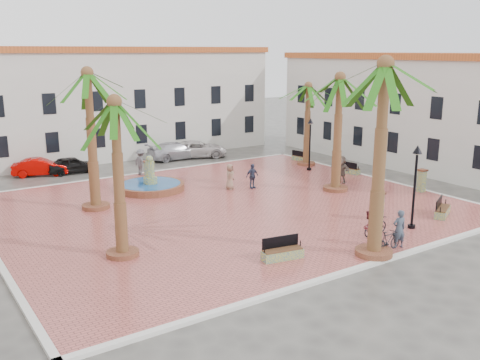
# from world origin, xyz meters

# --- Properties ---
(ground) EXTENTS (120.00, 120.00, 0.00)m
(ground) POSITION_xyz_m (0.00, 0.00, 0.00)
(ground) COLOR #56544F
(ground) RESTS_ON ground
(plaza) EXTENTS (26.00, 22.00, 0.15)m
(plaza) POSITION_xyz_m (0.00, 0.00, 0.07)
(plaza) COLOR #B6544E
(plaza) RESTS_ON ground
(kerb_n) EXTENTS (26.30, 0.30, 0.16)m
(kerb_n) POSITION_xyz_m (0.00, 11.00, 0.08)
(kerb_n) COLOR silver
(kerb_n) RESTS_ON ground
(kerb_s) EXTENTS (26.30, 0.30, 0.16)m
(kerb_s) POSITION_xyz_m (0.00, -11.00, 0.08)
(kerb_s) COLOR silver
(kerb_s) RESTS_ON ground
(kerb_e) EXTENTS (0.30, 22.30, 0.16)m
(kerb_e) POSITION_xyz_m (13.00, 0.00, 0.08)
(kerb_e) COLOR silver
(kerb_e) RESTS_ON ground
(building_north) EXTENTS (30.40, 7.40, 9.50)m
(building_north) POSITION_xyz_m (-0.00, 19.99, 4.77)
(building_north) COLOR silver
(building_north) RESTS_ON ground
(building_east) EXTENTS (7.40, 26.40, 9.00)m
(building_east) POSITION_xyz_m (19.99, 2.00, 4.52)
(building_east) COLOR silver
(building_east) RESTS_ON ground
(fountain) EXTENTS (4.52, 4.52, 2.34)m
(fountain) POSITION_xyz_m (-2.16, 6.00, 0.47)
(fountain) COLOR brown
(fountain) RESTS_ON plaza
(palm_nw) EXTENTS (5.26, 5.26, 8.21)m
(palm_nw) POSITION_xyz_m (-6.65, 3.83, 7.11)
(palm_nw) COLOR brown
(palm_nw) RESTS_ON plaza
(palm_sw) EXTENTS (4.81, 4.81, 7.27)m
(palm_sw) POSITION_xyz_m (-8.17, -4.12, 6.29)
(palm_sw) COLOR brown
(palm_sw) RESTS_ON plaza
(palm_s) EXTENTS (5.49, 5.49, 8.88)m
(palm_s) POSITION_xyz_m (1.36, -10.40, 7.72)
(palm_s) COLOR brown
(palm_s) RESTS_ON plaza
(palm_e) EXTENTS (5.30, 5.30, 7.76)m
(palm_e) POSITION_xyz_m (8.00, -0.94, 6.68)
(palm_e) COLOR brown
(palm_e) RESTS_ON plaza
(palm_ne) EXTENTS (4.68, 4.68, 6.67)m
(palm_ne) POSITION_xyz_m (11.72, 6.33, 5.74)
(palm_ne) COLOR brown
(palm_ne) RESTS_ON plaza
(bench_s) EXTENTS (1.98, 0.91, 1.00)m
(bench_s) POSITION_xyz_m (-2.41, -8.47, 0.43)
(bench_s) COLOR #7C8F5D
(bench_s) RESTS_ON plaza
(bench_se) EXTENTS (1.95, 1.37, 1.00)m
(bench_se) POSITION_xyz_m (9.03, -8.44, 0.43)
(bench_se) COLOR #7C8F5D
(bench_se) RESTS_ON plaza
(bench_e) EXTENTS (0.80, 1.77, 0.90)m
(bench_e) POSITION_xyz_m (12.38, 2.17, 0.41)
(bench_e) COLOR #7C8F5D
(bench_e) RESTS_ON plaza
(bench_ne) EXTENTS (0.77, 1.68, 0.85)m
(bench_ne) POSITION_xyz_m (12.38, 7.83, 0.39)
(bench_ne) COLOR #7C8F5D
(bench_ne) RESTS_ON plaza
(lamppost_s) EXTENTS (0.48, 0.48, 4.41)m
(lamppost_s) POSITION_xyz_m (5.87, -8.88, 3.13)
(lamppost_s) COLOR black
(lamppost_s) RESTS_ON plaza
(lamppost_e) EXTENTS (0.44, 0.44, 4.03)m
(lamppost_e) POSITION_xyz_m (10.61, 4.70, 2.88)
(lamppost_e) COLOR black
(lamppost_e) RESTS_ON plaza
(bollard_se) EXTENTS (0.58, 0.58, 1.53)m
(bollard_se) POSITION_xyz_m (5.53, -6.87, 0.94)
(bollard_se) COLOR #7C8F5D
(bollard_se) RESTS_ON plaza
(bollard_n) EXTENTS (0.52, 0.52, 1.27)m
(bollard_n) POSITION_xyz_m (-0.96, 9.21, 0.81)
(bollard_n) COLOR #7C8F5D
(bollard_n) RESTS_ON plaza
(bollard_e) EXTENTS (0.55, 0.55, 1.51)m
(bollard_e) POSITION_xyz_m (12.40, -4.38, 0.93)
(bollard_e) COLOR #7C8F5D
(bollard_e) RESTS_ON plaza
(litter_bin) EXTENTS (0.33, 0.33, 0.65)m
(litter_bin) POSITION_xyz_m (4.28, -9.42, 0.47)
(litter_bin) COLOR black
(litter_bin) RESTS_ON plaza
(cyclist_a) EXTENTS (0.77, 0.61, 1.85)m
(cyclist_a) POSITION_xyz_m (3.00, -10.40, 1.08)
(cyclist_a) COLOR #3A4455
(cyclist_a) RESTS_ON plaza
(bicycle_a) EXTENTS (1.81, 0.81, 0.92)m
(bicycle_a) POSITION_xyz_m (3.49, -8.53, 0.61)
(bicycle_a) COLOR black
(bicycle_a) RESTS_ON plaza
(cyclist_b) EXTENTS (0.97, 0.84, 1.69)m
(cyclist_b) POSITION_xyz_m (2.13, -9.30, 1.00)
(cyclist_b) COLOR maroon
(cyclist_b) RESTS_ON plaza
(bicycle_b) EXTENTS (1.60, 0.45, 0.96)m
(bicycle_b) POSITION_xyz_m (2.29, -10.40, 0.63)
(bicycle_b) COLOR black
(bicycle_b) RESTS_ON plaza
(pedestrian_fountain_a) EXTENTS (1.00, 0.90, 1.72)m
(pedestrian_fountain_a) POSITION_xyz_m (2.30, 3.15, 1.01)
(pedestrian_fountain_a) COLOR #8D6C57
(pedestrian_fountain_a) RESTS_ON plaza
(pedestrian_fountain_b) EXTENTS (0.99, 0.44, 1.67)m
(pedestrian_fountain_b) POSITION_xyz_m (3.70, 2.55, 0.99)
(pedestrian_fountain_b) COLOR #303853
(pedestrian_fountain_b) RESTS_ON plaza
(pedestrian_north) EXTENTS (1.06, 1.41, 1.95)m
(pedestrian_north) POSITION_xyz_m (-0.91, 10.40, 1.12)
(pedestrian_north) COLOR #55545A
(pedestrian_north) RESTS_ON plaza
(pedestrian_east) EXTENTS (0.57, 1.76, 1.90)m
(pedestrian_east) POSITION_xyz_m (9.84, 0.40, 1.10)
(pedestrian_east) COLOR #6E6057
(pedestrian_east) RESTS_ON plaza
(car_black) EXTENTS (3.88, 1.69, 1.30)m
(car_black) POSITION_xyz_m (-4.78, 14.46, 0.65)
(car_black) COLOR black
(car_black) RESTS_ON ground
(car_red) EXTENTS (4.26, 2.61, 1.33)m
(car_red) POSITION_xyz_m (-7.05, 14.99, 0.66)
(car_red) COLOR #B70300
(car_red) RESTS_ON ground
(car_silver) EXTENTS (5.16, 2.13, 1.49)m
(car_silver) POSITION_xyz_m (4.33, 14.88, 0.75)
(car_silver) COLOR #B6B5BF
(car_silver) RESTS_ON ground
(car_white) EXTENTS (5.73, 4.21, 1.45)m
(car_white) POSITION_xyz_m (6.34, 14.66, 0.72)
(car_white) COLOR beige
(car_white) RESTS_ON ground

